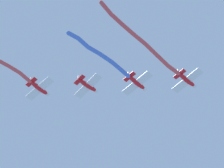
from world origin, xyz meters
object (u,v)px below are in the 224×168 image
object	(u,v)px
airplane_left_wing	(137,83)
airplane_slot	(40,88)
airplane_lead	(187,80)
airplane_right_wing	(88,86)

from	to	relation	value
airplane_left_wing	airplane_slot	world-z (taller)	airplane_slot
airplane_left_wing	airplane_lead	bearing A→B (deg)	-49.32
airplane_lead	airplane_right_wing	distance (m)	17.28
airplane_left_wing	airplane_right_wing	xyz separation A→B (m)	(-8.58, 0.94, 0.25)
airplane_slot	airplane_left_wing	bearing A→B (deg)	-50.67
airplane_left_wing	airplane_slot	bearing A→B (deg)	130.69
airplane_lead	airplane_slot	bearing A→B (deg)	132.39
airplane_lead	airplane_right_wing	world-z (taller)	airplane_right_wing
airplane_slot	airplane_right_wing	bearing A→B (deg)	-50.71
airplane_right_wing	airplane_slot	world-z (taller)	airplane_slot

